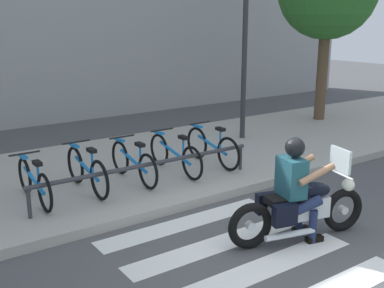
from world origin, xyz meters
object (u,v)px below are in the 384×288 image
at_px(motorcycle, 300,207).
at_px(bike_rack, 149,166).
at_px(bicycle_3, 175,154).
at_px(street_lamp, 245,39).
at_px(bicycle_1, 87,171).
at_px(bicycle_0, 34,182).
at_px(bicycle_4, 212,147).
at_px(rider, 296,182).
at_px(bicycle_2, 133,162).

distance_m(motorcycle, bike_rack, 2.60).
distance_m(bicycle_3, street_lamp, 3.60).
relative_size(motorcycle, bicycle_3, 1.20).
relative_size(bicycle_1, bike_rack, 0.40).
height_order(bicycle_0, bicycle_1, bicycle_1).
relative_size(bicycle_0, bicycle_4, 0.95).
distance_m(motorcycle, bicycle_1, 3.47).
xyz_separation_m(bicycle_0, bicycle_3, (2.56, 0.00, 0.01)).
relative_size(rider, bicycle_3, 0.84).
distance_m(bicycle_1, bicycle_3, 1.71).
xyz_separation_m(bicycle_3, bike_rack, (-0.85, -0.55, 0.08)).
bearing_deg(bicycle_0, street_lamp, 13.66).
bearing_deg(bicycle_2, bicycle_4, -0.02).
distance_m(bicycle_0, bicycle_2, 1.71).
bearing_deg(bicycle_0, motorcycle, -48.71).
height_order(motorcycle, bike_rack, motorcycle).
bearing_deg(rider, bike_rack, 109.22).
distance_m(bicycle_2, bicycle_3, 0.85).
relative_size(bicycle_2, bicycle_4, 0.98).
relative_size(bicycle_2, bicycle_3, 0.94).
distance_m(bicycle_0, street_lamp, 5.79).
distance_m(motorcycle, bicycle_0, 3.97).
xyz_separation_m(motorcycle, bicycle_0, (-2.62, 2.98, 0.03)).
bearing_deg(bicycle_2, rider, -74.18).
height_order(bicycle_3, bike_rack, bicycle_3).
bearing_deg(bicycle_1, motorcycle, -59.35).
xyz_separation_m(bicycle_1, bicycle_3, (1.71, 0.00, -0.01)).
bearing_deg(bicycle_0, bicycle_3, 0.00).
xyz_separation_m(rider, bicycle_3, (0.01, 2.96, -0.33)).
height_order(bicycle_0, street_lamp, street_lamp).
distance_m(rider, bicycle_4, 3.10).
height_order(rider, street_lamp, street_lamp).
bearing_deg(bicycle_4, bike_rack, -162.01).
bearing_deg(bicycle_3, bicycle_1, -179.96).
height_order(rider, bicycle_4, rider).
relative_size(bicycle_0, bicycle_3, 0.91).
xyz_separation_m(bicycle_2, bike_rack, (0.00, -0.55, 0.08)).
bearing_deg(bicycle_2, bicycle_0, 179.99).
xyz_separation_m(bicycle_0, street_lamp, (5.30, 1.29, 1.95)).
bearing_deg(bicycle_0, rider, -49.32).
bearing_deg(bicycle_3, rider, -90.28).
xyz_separation_m(rider, bicycle_0, (-2.54, 2.96, -0.34)).
xyz_separation_m(rider, street_lamp, (2.76, 4.25, 1.61)).
distance_m(bicycle_1, bicycle_2, 0.85).
relative_size(bicycle_2, bike_rack, 0.40).
relative_size(rider, street_lamp, 0.36).
bearing_deg(bicycle_1, bicycle_3, 0.04).
height_order(bicycle_3, street_lamp, street_lamp).
height_order(motorcycle, bicycle_4, motorcycle).
relative_size(bicycle_1, bicycle_4, 0.98).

